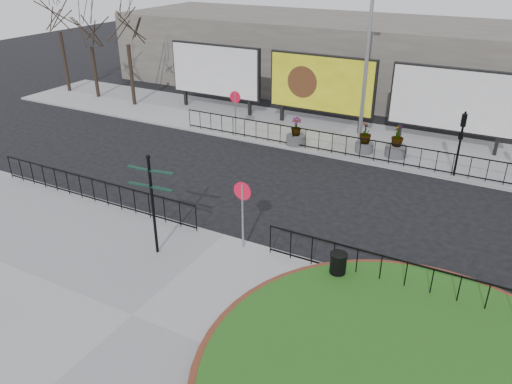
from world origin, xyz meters
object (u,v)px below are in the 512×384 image
Objects in this scene: billboard_mid at (321,84)px; planter_c at (397,145)px; planter_b at (365,140)px; litter_bin at (338,266)px; fingerpost_sign at (152,195)px; planter_a at (296,135)px; lamp_post at (367,54)px.

billboard_mid reaches higher than planter_c.
planter_c reaches higher than planter_b.
planter_c is at bearing 5.65° from planter_b.
litter_bin is 0.56× the size of planter_c.
litter_bin is (6.00, -13.57, -2.02)m from billboard_mid.
fingerpost_sign is 12.91m from planter_b.
fingerpost_sign is 2.44× the size of planter_a.
litter_bin is (5.92, 1.45, -1.69)m from fingerpost_sign.
planter_a is at bearing 120.37° from litter_bin.
billboard_mid reaches higher than litter_bin.
planter_c is (5.06, -2.51, -1.90)m from billboard_mid.
planter_a is at bearing -170.79° from planter_c.
litter_bin is at bearing 11.43° from fingerpost_sign.
billboard_mid is 1.74× the size of fingerpost_sign.
lamp_post is at bearing 165.25° from planter_c.
planter_c is (1.56, 0.15, -0.04)m from planter_b.
lamp_post is at bearing 75.02° from fingerpost_sign.
fingerpost_sign is 3.93× the size of litter_bin.
planter_b is at bearing -174.35° from planter_c.
fingerpost_sign is 13.56m from planter_c.
planter_a is (-0.00, -3.33, -1.97)m from billboard_mid.
lamp_post is at bearing 104.47° from litter_bin.
lamp_post is 12.71m from litter_bin.
planter_c is (4.98, 12.51, -1.57)m from fingerpost_sign.
planter_a is 0.91× the size of planter_c.
billboard_mid is 4.78m from planter_b.
billboard_mid is at bearing 90.00° from planter_a.
planter_b is at bearing 10.78° from planter_a.
billboard_mid reaches higher than planter_a.
planter_a is 3.56m from planter_b.
litter_bin is at bearing -77.09° from planter_b.
litter_bin is at bearing -85.14° from planter_c.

